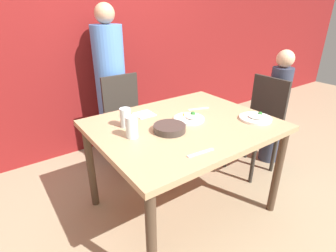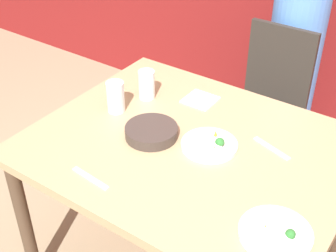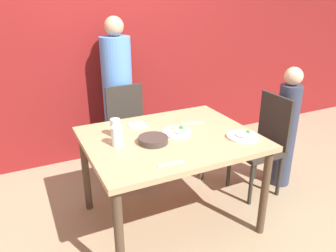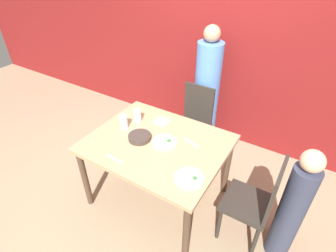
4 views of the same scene
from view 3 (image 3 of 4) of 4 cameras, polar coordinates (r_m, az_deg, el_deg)
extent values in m
plane|color=#998466|center=(2.89, 0.37, -15.86)|extent=(10.00, 10.00, 0.00)
cube|color=maroon|center=(3.68, -10.15, 15.09)|extent=(10.00, 0.06, 2.70)
cube|color=tan|center=(2.50, 0.41, -2.23)|extent=(1.28, 1.03, 0.04)
cylinder|color=#4C3828|center=(2.17, -8.48, -18.89)|extent=(0.06, 0.06, 0.73)
cylinder|color=#4C3828|center=(2.65, 16.45, -11.12)|extent=(0.06, 0.06, 0.73)
cylinder|color=#4C3828|center=(2.90, -14.13, -7.80)|extent=(0.06, 0.06, 0.73)
cylinder|color=#4C3828|center=(3.28, 5.92, -3.56)|extent=(0.06, 0.06, 0.73)
cube|color=#2D2823|center=(3.28, -6.25, -2.27)|extent=(0.40, 0.40, 0.04)
cube|color=#2D2823|center=(3.35, -7.52, 3.00)|extent=(0.38, 0.03, 0.48)
cylinder|color=#2D2823|center=(3.20, -7.85, -7.59)|extent=(0.04, 0.04, 0.41)
cylinder|color=#2D2823|center=(3.30, -2.38, -6.41)|extent=(0.04, 0.04, 0.41)
cylinder|color=#2D2823|center=(3.48, -9.60, -5.13)|extent=(0.04, 0.04, 0.41)
cylinder|color=#2D2823|center=(3.57, -4.52, -4.12)|extent=(0.04, 0.04, 0.41)
cube|color=#2D2823|center=(3.14, 15.06, -4.11)|extent=(0.40, 0.40, 0.04)
cube|color=#2D2823|center=(3.16, 18.09, 0.88)|extent=(0.03, 0.38, 0.48)
cylinder|color=#2D2823|center=(3.26, 10.57, -7.15)|extent=(0.04, 0.04, 0.41)
cylinder|color=#2D2823|center=(3.04, 14.25, -9.79)|extent=(0.04, 0.04, 0.41)
cylinder|color=#2D2823|center=(3.45, 15.04, -5.85)|extent=(0.04, 0.04, 0.41)
cylinder|color=#2D2823|center=(3.24, 18.80, -8.20)|extent=(0.04, 0.04, 0.41)
cylinder|color=#5184D1|center=(3.54, -8.63, 3.97)|extent=(0.31, 0.31, 1.38)
sphere|color=tan|center=(3.38, -9.42, 16.79)|extent=(0.19, 0.19, 0.19)
cylinder|color=#33384C|center=(3.33, 19.67, -1.74)|extent=(0.20, 0.20, 1.01)
sphere|color=#DBAD89|center=(3.15, 21.03, 8.10)|extent=(0.17, 0.17, 0.17)
cylinder|color=#3D332D|center=(2.38, -2.61, -2.43)|extent=(0.22, 0.22, 0.05)
cylinder|color=#BC5123|center=(2.37, -2.62, -1.99)|extent=(0.19, 0.19, 0.01)
cylinder|color=white|center=(2.53, 12.83, -1.77)|extent=(0.24, 0.24, 0.02)
ellipsoid|color=white|center=(2.52, 12.93, -1.41)|extent=(0.12, 0.12, 0.02)
sphere|color=#2D702D|center=(2.55, 13.72, -1.06)|extent=(0.03, 0.03, 0.03)
cone|color=orange|center=(2.49, 12.57, -1.56)|extent=(0.01, 0.01, 0.03)
cylinder|color=white|center=(2.54, 1.54, -1.14)|extent=(0.23, 0.23, 0.02)
ellipsoid|color=white|center=(2.52, 2.03, -0.83)|extent=(0.09, 0.09, 0.02)
sphere|color=#2D702D|center=(2.55, 2.34, -0.35)|extent=(0.04, 0.04, 0.04)
cone|color=orange|center=(2.57, 0.84, -0.24)|extent=(0.01, 0.01, 0.03)
cone|color=orange|center=(2.52, 2.70, -0.79)|extent=(0.02, 0.02, 0.02)
cylinder|color=silver|center=(2.34, -8.87, -1.78)|extent=(0.08, 0.08, 0.14)
cylinder|color=silver|center=(2.51, -9.13, -0.26)|extent=(0.08, 0.08, 0.14)
cube|color=white|center=(2.70, -5.35, 0.10)|extent=(0.14, 0.14, 0.01)
cube|color=silver|center=(2.10, 0.52, -6.53)|extent=(0.18, 0.04, 0.01)
cube|color=silver|center=(2.74, 4.21, 0.48)|extent=(0.18, 0.07, 0.01)
camera|label=1|loc=(0.74, -31.30, -0.13)|focal=28.00mm
camera|label=2|loc=(1.95, 44.77, 19.81)|focal=50.00mm
camera|label=4|loc=(2.23, 58.69, 26.54)|focal=28.00mm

